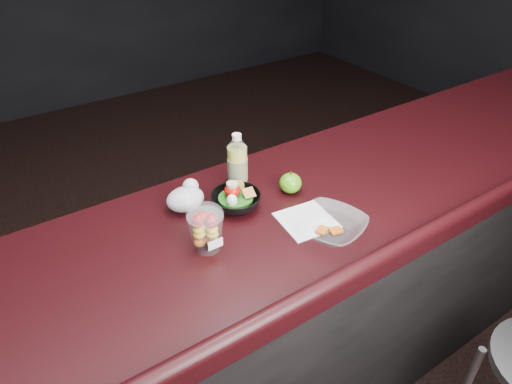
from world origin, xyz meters
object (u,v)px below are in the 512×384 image
(fruit_cup, at_px, (206,227))
(snack_bowl, at_px, (235,200))
(lemonade_bottle, at_px, (237,167))
(green_apple, at_px, (290,183))
(takeout_bowl, at_px, (330,226))

(fruit_cup, relative_size, snack_bowl, 0.70)
(lemonade_bottle, relative_size, green_apple, 2.64)
(fruit_cup, distance_m, green_apple, 0.39)
(lemonade_bottle, height_order, takeout_bowl, lemonade_bottle)
(fruit_cup, height_order, snack_bowl, fruit_cup)
(fruit_cup, relative_size, green_apple, 1.90)
(green_apple, bearing_deg, fruit_cup, -165.41)
(green_apple, height_order, snack_bowl, snack_bowl)
(snack_bowl, bearing_deg, lemonade_bottle, 53.90)
(takeout_bowl, bearing_deg, lemonade_bottle, 105.56)
(green_apple, xyz_separation_m, snack_bowl, (-0.20, 0.03, -0.00))
(snack_bowl, bearing_deg, takeout_bowl, -58.28)
(snack_bowl, distance_m, takeout_bowl, 0.31)
(fruit_cup, height_order, takeout_bowl, fruit_cup)
(green_apple, relative_size, takeout_bowl, 0.30)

